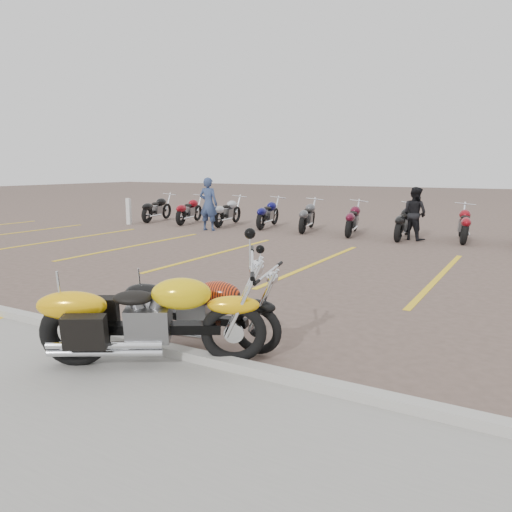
{
  "coord_description": "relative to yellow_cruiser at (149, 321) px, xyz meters",
  "views": [
    {
      "loc": [
        4.36,
        -6.28,
        2.17
      ],
      "look_at": [
        0.42,
        0.59,
        0.75
      ],
      "focal_mm": 35.0,
      "sensor_mm": 36.0,
      "label": 1
    }
  ],
  "objects": [
    {
      "name": "bollard",
      "position": [
        -10.06,
        10.13,
        -0.01
      ],
      "size": [
        0.18,
        0.18,
        1.0
      ],
      "primitive_type": "cube",
      "rotation": [
        0.0,
        0.0,
        0.24
      ],
      "color": "silver",
      "rests_on": "ground"
    },
    {
      "name": "curb",
      "position": [
        -0.74,
        0.32,
        -0.45
      ],
      "size": [
        60.0,
        0.18,
        0.12
      ],
      "primitive_type": "cube",
      "color": "#ADAAA3",
      "rests_on": "ground"
    },
    {
      "name": "ground",
      "position": [
        -0.74,
        2.32,
        -0.51
      ],
      "size": [
        100.0,
        100.0,
        0.0
      ],
      "primitive_type": "plane",
      "color": "brown",
      "rests_on": "ground"
    },
    {
      "name": "person_b",
      "position": [
        0.34,
        11.31,
        0.29
      ],
      "size": [
        0.96,
        0.88,
        1.59
      ],
      "primitive_type": "imported",
      "rotation": [
        0.0,
        0.0,
        2.7
      ],
      "color": "black",
      "rests_on": "ground"
    },
    {
      "name": "person_a",
      "position": [
        -6.35,
        10.14,
        0.41
      ],
      "size": [
        0.71,
        0.52,
        1.82
      ],
      "primitive_type": "imported",
      "rotation": [
        0.0,
        0.0,
        3.27
      ],
      "color": "navy",
      "rests_on": "ground"
    },
    {
      "name": "parking_stripes",
      "position": [
        -0.74,
        6.32,
        -0.5
      ],
      "size": [
        38.0,
        5.5,
        0.01
      ],
      "primitive_type": null,
      "color": "yellow",
      "rests_on": "ground"
    },
    {
      "name": "bg_bike_row",
      "position": [
        -0.02,
        11.61,
        0.04
      ],
      "size": [
        20.67,
        2.06,
        1.1
      ],
      "color": "black",
      "rests_on": "ground"
    },
    {
      "name": "yellow_cruiser",
      "position": [
        0.0,
        0.0,
        0.0
      ],
      "size": [
        2.2,
        1.39,
        1.02
      ],
      "rotation": [
        0.14,
        0.0,
        0.53
      ],
      "color": "black",
      "rests_on": "ground"
    },
    {
      "name": "flame_cruiser",
      "position": [
        0.11,
        0.73,
        -0.08
      ],
      "size": [
        2.09,
        0.45,
        0.86
      ],
      "rotation": [
        0.09,
        0.0,
        0.14
      ],
      "color": "black",
      "rests_on": "ground"
    }
  ]
}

